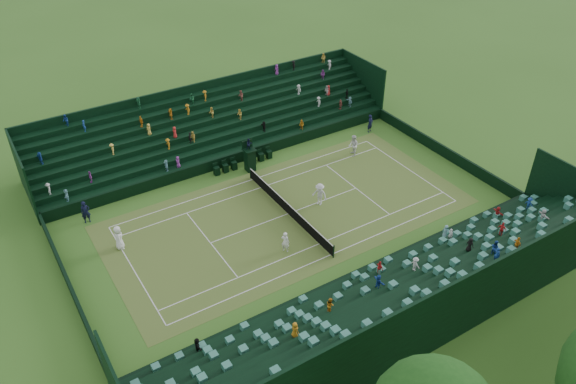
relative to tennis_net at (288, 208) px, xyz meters
name	(u,v)px	position (x,y,z in m)	size (l,w,h in m)	color
ground	(288,214)	(0.00, 0.00, -0.53)	(160.00, 160.00, 0.00)	#396A21
court_surface	(288,214)	(0.00, 0.00, -0.52)	(12.97, 26.77, 0.01)	#457D29
perimeter_wall_north	(443,151)	(0.00, 15.88, -0.03)	(17.17, 0.20, 1.00)	black
perimeter_wall_south	(71,289)	(0.00, -15.88, -0.03)	(17.17, 0.20, 1.00)	black
perimeter_wall_east	(358,275)	(8.48, 0.00, -0.03)	(0.20, 31.77, 1.00)	black
perimeter_wall_west	(235,158)	(-8.48, 0.00, -0.03)	(0.20, 31.77, 1.00)	black
north_grandstand	(405,305)	(12.66, 0.00, 1.02)	(6.60, 32.00, 4.90)	black
south_grandstand	(213,128)	(-12.66, 0.00, 1.02)	(6.60, 32.00, 4.90)	black
tennis_net	(288,208)	(0.00, 0.00, 0.00)	(11.67, 0.10, 1.06)	black
umpire_chair	(250,157)	(-6.89, 0.57, 0.75)	(0.95, 0.95, 2.98)	black
courtside_chairs	(243,162)	(-7.74, 0.39, -0.14)	(0.47, 5.44, 1.01)	black
player_near_west	(119,238)	(-2.83, -11.87, 0.39)	(0.89, 0.58, 1.83)	white
player_near_east	(285,242)	(3.49, -2.40, 0.29)	(0.59, 0.39, 1.63)	white
player_far_west	(353,146)	(-4.24, 9.31, 0.43)	(0.93, 0.73, 1.92)	white
player_far_east	(320,194)	(0.21, 2.69, 0.40)	(1.20, 0.69, 1.86)	silver
line_judge_north	(370,123)	(-6.84, 13.30, 0.34)	(0.63, 0.41, 1.73)	black
line_judge_south	(86,212)	(-6.99, -12.97, 0.36)	(0.65, 0.43, 1.78)	black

